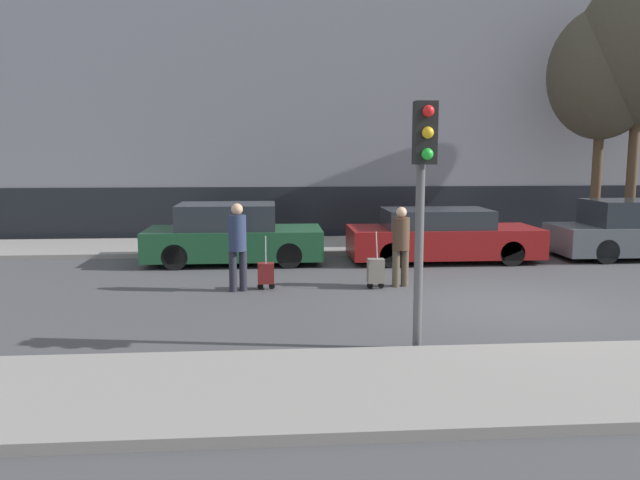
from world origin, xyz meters
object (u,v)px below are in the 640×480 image
traffic_light (423,175)px  bare_tree_near_crossing (603,74)px  parked_car_1 (442,236)px  trolley_right (376,271)px  pedestrian_right (401,242)px  bare_tree_down_street (640,49)px  parked_car_0 (232,236)px  trolley_left (266,273)px  pedestrian_left (238,242)px

traffic_light → bare_tree_near_crossing: (7.46, 9.47, 2.49)m
parked_car_1 → trolley_right: bearing=-125.6°
trolley_right → parked_car_1: bearing=54.4°
pedestrian_right → bare_tree_near_crossing: (6.87, 5.38, 3.96)m
pedestrian_right → bare_tree_down_street: size_ratio=0.21×
parked_car_1 → traffic_light: bearing=-107.7°
parked_car_0 → bare_tree_near_crossing: size_ratio=0.64×
parked_car_1 → pedestrian_right: pedestrian_right is taller
parked_car_0 → traffic_light: traffic_light is taller
trolley_left → trolley_right: bearing=-2.9°
parked_car_1 → pedestrian_right: 3.28m
pedestrian_right → bare_tree_down_street: bare_tree_down_street is taller
pedestrian_right → traffic_light: 4.39m
parked_car_1 → trolley_left: (-4.30, -2.89, -0.30)m
trolley_left → trolley_right: trolley_right is taller
parked_car_0 → trolley_left: size_ratio=3.97×
pedestrian_left → pedestrian_right: (3.22, 0.17, -0.07)m
parked_car_0 → trolley_right: (3.00, -3.15, -0.31)m
pedestrian_left → trolley_left: 0.85m
trolley_right → pedestrian_right: bearing=16.8°
bare_tree_down_street → parked_car_1: bearing=-161.2°
traffic_light → parked_car_0: bearing=112.5°
trolley_right → bare_tree_down_street: size_ratio=0.15×
trolley_right → pedestrian_left: bearing=-179.7°
parked_car_1 → traffic_light: size_ratio=1.39×
parked_car_1 → pedestrian_right: bearing=-119.7°
pedestrian_right → trolley_right: 0.78m
parked_car_0 → bare_tree_down_street: size_ratio=0.56×
bare_tree_down_street → pedestrian_right: bearing=-147.4°
parked_car_0 → traffic_light: size_ratio=1.27×
bare_tree_near_crossing → trolley_right: bearing=-143.2°
pedestrian_right → trolley_right: pedestrian_right is taller
pedestrian_left → bare_tree_down_street: bare_tree_down_street is taller
parked_car_1 → traffic_light: traffic_light is taller
pedestrian_left → trolley_left: pedestrian_left is taller
pedestrian_right → traffic_light: traffic_light is taller
pedestrian_left → bare_tree_near_crossing: 12.16m
parked_car_0 → pedestrian_left: (0.30, -3.16, 0.30)m
trolley_right → bare_tree_near_crossing: bearing=36.8°
trolley_left → pedestrian_right: (2.69, 0.05, 0.59)m
pedestrian_left → pedestrian_right: size_ratio=1.07×
parked_car_1 → trolley_left: 5.19m
pedestrian_left → bare_tree_near_crossing: bearing=-164.4°
trolley_left → traffic_light: (2.09, -4.04, 2.06)m
trolley_right → bare_tree_near_crossing: (7.39, 5.54, 4.51)m
trolley_left → bare_tree_down_street: 12.56m
traffic_light → trolley_right: bearing=89.0°
parked_car_1 → pedestrian_left: size_ratio=2.71×
trolley_left → pedestrian_left: bearing=-166.8°
pedestrian_left → parked_car_1: bearing=-161.3°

